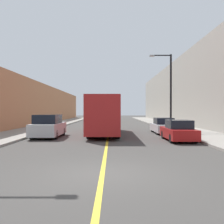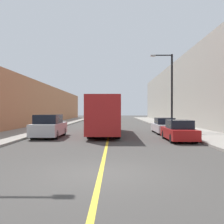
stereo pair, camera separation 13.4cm
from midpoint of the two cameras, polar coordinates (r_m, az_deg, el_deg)
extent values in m
plane|color=#3F3D3A|center=(9.00, -2.06, -13.28)|extent=(200.00, 200.00, 0.00)
cube|color=gray|center=(39.69, -11.72, -2.61)|extent=(3.91, 72.00, 0.15)
cube|color=gray|center=(39.53, 11.60, -2.62)|extent=(3.91, 72.00, 0.15)
cube|color=#B2724C|center=(40.67, -17.18, 1.69)|extent=(4.00, 72.00, 6.16)
cube|color=gray|center=(40.52, 17.12, 4.29)|extent=(4.00, 72.00, 9.83)
cube|color=gold|center=(38.80, -0.08, -2.77)|extent=(0.16, 72.00, 0.01)
cube|color=#AD1E1E|center=(23.24, -1.31, -0.48)|extent=(2.51, 11.25, 2.91)
cube|color=black|center=(17.65, -1.89, 0.90)|extent=(2.13, 0.04, 1.31)
cylinder|color=black|center=(19.87, -4.46, -4.20)|extent=(0.55, 1.09, 1.09)
cylinder|color=black|center=(19.80, 1.21, -4.22)|extent=(0.55, 1.09, 1.09)
cylinder|color=black|center=(26.82, -3.17, -3.02)|extent=(0.55, 1.09, 1.09)
cylinder|color=black|center=(26.76, 1.02, -3.03)|extent=(0.55, 1.09, 1.09)
cube|color=silver|center=(21.27, -13.32, -3.60)|extent=(1.97, 4.83, 0.91)
cube|color=black|center=(20.99, -13.48, -1.48)|extent=(1.73, 2.66, 0.68)
cube|color=black|center=(18.95, -15.05, -3.61)|extent=(1.67, 0.04, 0.41)
cylinder|color=black|center=(20.06, -16.48, -4.76)|extent=(0.43, 0.68, 0.68)
cylinder|color=black|center=(19.66, -12.19, -4.85)|extent=(0.43, 0.68, 0.68)
cylinder|color=black|center=(22.93, -14.29, -4.11)|extent=(0.43, 0.68, 0.68)
cylinder|color=black|center=(22.59, -10.52, -4.18)|extent=(0.43, 0.68, 0.68)
cube|color=maroon|center=(18.90, 14.50, -4.49)|extent=(1.75, 4.38, 0.69)
cube|color=black|center=(18.65, 14.66, -2.60)|extent=(1.54, 1.97, 0.58)
cube|color=black|center=(16.82, 16.28, -4.68)|extent=(1.49, 0.04, 0.31)
cylinder|color=black|center=(17.45, 13.39, -5.62)|extent=(0.39, 0.62, 0.62)
cylinder|color=black|center=(17.81, 17.70, -5.50)|extent=(0.39, 0.62, 0.62)
cylinder|color=black|center=(20.09, 11.66, -4.83)|extent=(0.39, 0.62, 0.62)
cylinder|color=black|center=(20.40, 15.44, -4.75)|extent=(0.39, 0.62, 0.62)
cube|color=silver|center=(24.70, 11.39, -3.36)|extent=(1.75, 4.71, 0.68)
cube|color=black|center=(24.43, 11.50, -1.92)|extent=(1.54, 2.12, 0.58)
cube|color=black|center=(22.41, 12.52, -3.43)|extent=(1.49, 0.04, 0.31)
cylinder|color=black|center=(23.16, 10.41, -4.14)|extent=(0.39, 0.62, 0.62)
cylinder|color=black|center=(23.43, 13.72, -4.09)|extent=(0.39, 0.62, 0.62)
cylinder|color=black|center=(26.03, 9.30, -3.64)|extent=(0.39, 0.62, 0.62)
cylinder|color=black|center=(26.28, 12.26, -3.61)|extent=(0.39, 0.62, 0.62)
cylinder|color=black|center=(27.44, 13.05, 4.26)|extent=(0.20, 0.20, 7.70)
cylinder|color=black|center=(27.76, 11.06, 12.03)|extent=(1.94, 0.12, 0.12)
cube|color=#999993|center=(27.59, 9.04, 12.00)|extent=(0.50, 0.24, 0.16)
camera|label=1|loc=(0.07, -89.84, 0.00)|focal=42.00mm
camera|label=2|loc=(0.07, 90.16, 0.00)|focal=42.00mm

